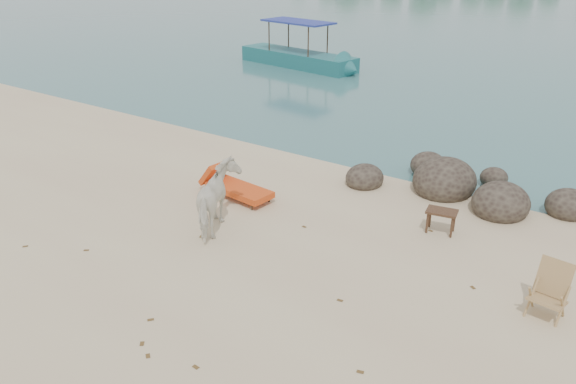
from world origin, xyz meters
name	(u,v)px	position (x,y,z in m)	size (l,w,h in m)	color
boulders	(469,190)	(2.13, 5.93, 0.20)	(6.20, 2.75, 1.08)	black
cow	(219,200)	(-1.46, 1.49, 0.66)	(0.72, 1.57, 1.33)	silver
side_table	(441,223)	(2.22, 3.91, 0.24)	(0.59, 0.38, 0.48)	#331D14
lounge_chair	(239,187)	(-2.10, 2.89, 0.30)	(1.98, 0.69, 0.59)	#C65517
deck_chair	(548,295)	(4.57, 2.18, 0.43)	(0.55, 0.60, 0.86)	tan
boat_near	(298,29)	(-9.58, 16.28, 1.68)	(6.93, 1.56, 3.36)	#1D6266
dead_leaves	(195,303)	(-0.13, -0.63, 0.01)	(7.95, 7.18, 0.00)	brown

